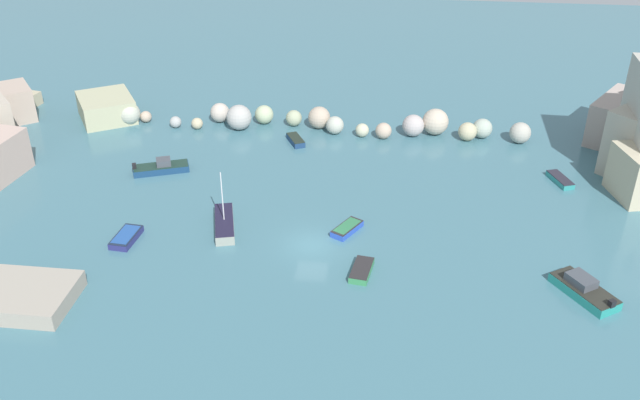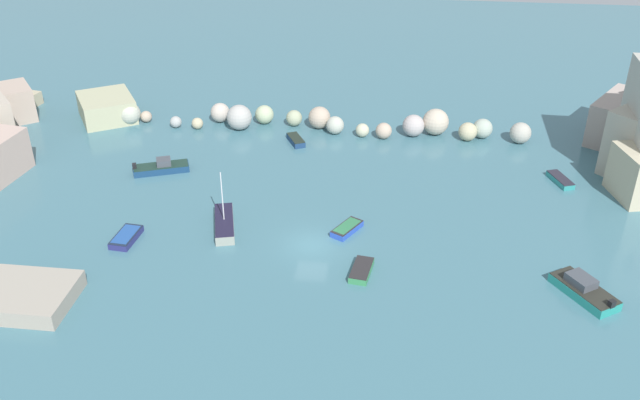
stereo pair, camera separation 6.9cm
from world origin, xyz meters
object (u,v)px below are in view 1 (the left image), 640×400
(moored_boat_1, at_px, (560,180))
(moored_boat_6, at_px, (362,270))
(channel_buoy, at_px, (297,143))
(moored_boat_0, at_px, (161,167))
(moored_boat_3, at_px, (584,289))
(moored_boat_5, at_px, (296,140))
(moored_boat_7, at_px, (126,237))
(stone_dock, at_px, (26,296))
(moored_boat_4, at_px, (347,228))
(moored_boat_2, at_px, (224,223))

(moored_boat_1, relative_size, moored_boat_6, 1.06)
(channel_buoy, height_order, moored_boat_1, moored_boat_1)
(moored_boat_0, distance_m, moored_boat_3, 38.20)
(moored_boat_5, xyz_separation_m, moored_boat_7, (-10.55, -19.50, -0.00))
(stone_dock, distance_m, moored_boat_6, 23.52)
(moored_boat_4, xyz_separation_m, moored_boat_7, (-17.17, -3.37, 0.01))
(channel_buoy, relative_size, moored_boat_1, 0.13)
(channel_buoy, bearing_deg, moored_boat_5, 114.40)
(moored_boat_4, bearing_deg, moored_boat_0, -85.53)
(moored_boat_0, distance_m, moored_boat_5, 13.90)
(moored_boat_5, xyz_separation_m, moored_boat_6, (8.18, -21.70, -0.04))
(moored_boat_5, height_order, moored_boat_6, moored_boat_5)
(moored_boat_0, xyz_separation_m, moored_boat_5, (11.52, 7.78, -0.14))
(channel_buoy, distance_m, moored_boat_2, 16.59)
(channel_buoy, height_order, moored_boat_2, moored_boat_2)
(moored_boat_2, bearing_deg, moored_boat_7, -84.39)
(moored_boat_2, xyz_separation_m, moored_boat_5, (3.29, 16.79, -0.12))
(moored_boat_0, relative_size, moored_boat_4, 1.64)
(channel_buoy, bearing_deg, moored_boat_1, -11.11)
(moored_boat_2, bearing_deg, stone_dock, -59.87)
(moored_boat_6, height_order, moored_boat_7, moored_boat_7)
(stone_dock, bearing_deg, moored_boat_4, 29.34)
(moored_boat_3, height_order, moored_boat_5, moored_boat_3)
(stone_dock, relative_size, moored_boat_6, 2.02)
(stone_dock, relative_size, moored_boat_0, 1.21)
(stone_dock, xyz_separation_m, moored_boat_3, (38.25, 5.57, -0.12))
(moored_boat_1, bearing_deg, moored_boat_6, 113.09)
(stone_dock, xyz_separation_m, moored_boat_7, (3.93, 8.49, -0.32))
(moored_boat_6, xyz_separation_m, moored_boat_7, (-18.73, 2.20, 0.03))
(moored_boat_4, bearing_deg, moored_boat_2, -57.03)
(moored_boat_3, xyz_separation_m, moored_boat_6, (-15.59, 0.72, -0.23))
(moored_boat_6, bearing_deg, moored_boat_0, -117.17)
(moored_boat_5, bearing_deg, moored_boat_7, -55.58)
(moored_boat_2, xyz_separation_m, moored_boat_3, (27.06, -5.64, 0.07))
(stone_dock, distance_m, channel_buoy, 31.13)
(moored_boat_1, bearing_deg, moored_boat_5, 57.09)
(moored_boat_4, height_order, moored_boat_6, moored_boat_4)
(moored_boat_0, relative_size, moored_boat_6, 1.68)
(moored_boat_3, relative_size, moored_boat_4, 1.61)
(moored_boat_3, bearing_deg, stone_dock, 64.18)
(moored_boat_3, bearing_deg, moored_boat_5, 12.56)
(moored_boat_0, xyz_separation_m, moored_boat_6, (19.70, -13.92, -0.18))
(channel_buoy, relative_size, moored_boat_4, 0.14)
(channel_buoy, height_order, moored_boat_4, moored_boat_4)
(stone_dock, height_order, moored_boat_7, stone_dock)
(stone_dock, relative_size, moored_boat_4, 1.98)
(stone_dock, xyz_separation_m, channel_buoy, (14.74, 27.41, -0.39))
(channel_buoy, xyz_separation_m, moored_boat_6, (7.92, -21.12, 0.04))
(moored_boat_1, bearing_deg, moored_boat_0, 72.96)
(moored_boat_3, height_order, moored_boat_4, moored_boat_3)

